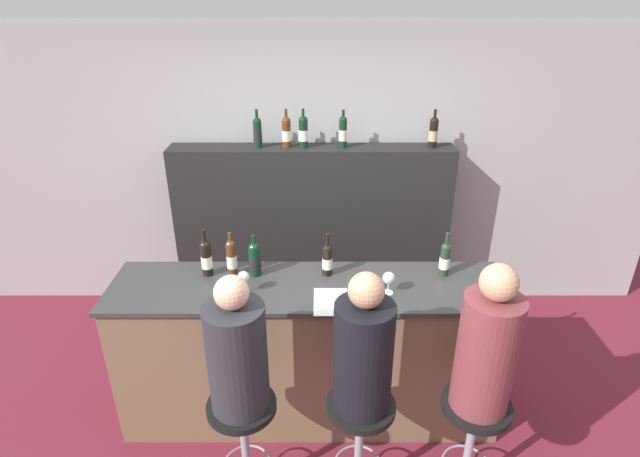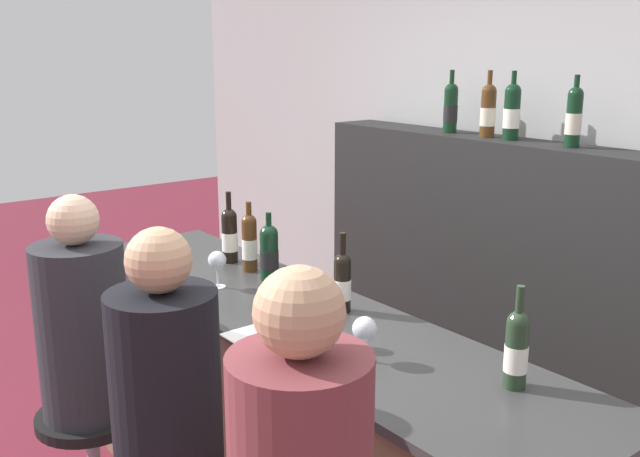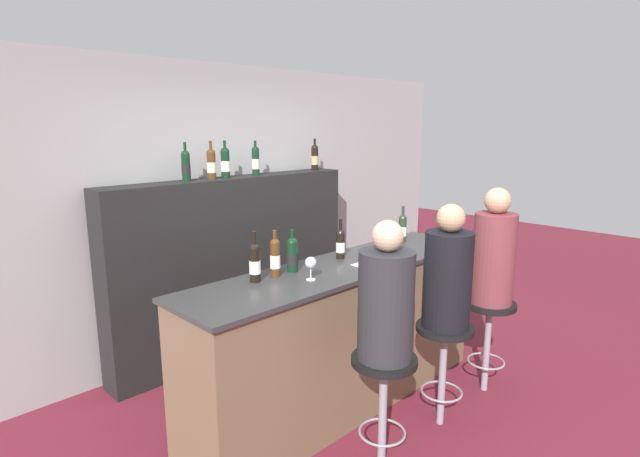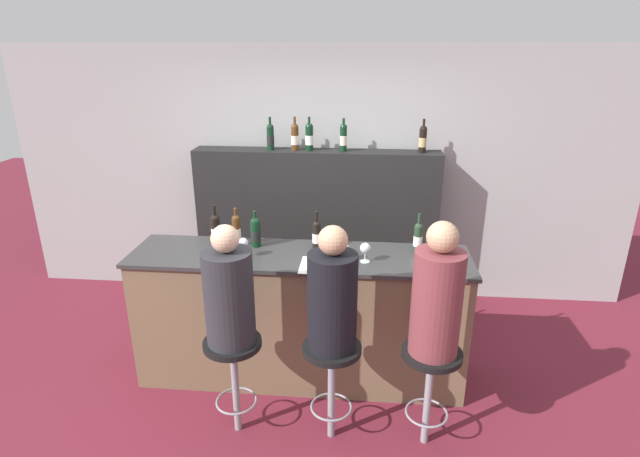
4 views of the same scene
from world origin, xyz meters
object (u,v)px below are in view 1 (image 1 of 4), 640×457
wine_bottle_counter_3 (325,259)px  wine_bottle_backbar_4 (431,132)px  wine_bottle_counter_0 (204,258)px  wine_glass_0 (241,278)px  bar_stool_left (241,424)px  wine_bottle_counter_2 (253,259)px  wine_glass_2 (387,278)px  wine_bottle_backbar_1 (284,132)px  wine_bottle_backbar_2 (301,131)px  bar_stool_middle (358,424)px  wine_bottle_counter_4 (443,258)px  bar_stool_right (471,423)px  guest_seated_left (235,353)px  wine_bottle_backbar_0 (255,132)px  guest_seated_right (485,347)px  wine_glass_1 (363,280)px  wine_bottle_counter_1 (229,257)px  guest_seated_middle (361,352)px  wine_bottle_backbar_3 (340,131)px

wine_bottle_counter_3 → wine_bottle_backbar_4: bearing=53.2°
wine_bottle_counter_0 → wine_glass_0: 0.36m
bar_stool_left → wine_glass_0: bearing=93.8°
wine_bottle_counter_0 → wine_bottle_counter_2: bearing=0.0°
wine_glass_2 → wine_bottle_backbar_1: bearing=116.5°
wine_bottle_counter_3 → wine_bottle_backbar_2: size_ratio=0.94×
wine_glass_2 → bar_stool_middle: wine_glass_2 is taller
wine_bottle_counter_4 → bar_stool_right: 1.03m
wine_bottle_counter_0 → bar_stool_right: 1.92m
bar_stool_right → guest_seated_left: bearing=-180.0°
wine_bottle_counter_3 → wine_bottle_backbar_2: 1.33m
wine_bottle_backbar_0 → guest_seated_right: (1.39, -2.00, -0.62)m
wine_bottle_backbar_2 → wine_bottle_backbar_4: bearing=-0.0°
wine_bottle_counter_4 → wine_glass_1: 0.59m
wine_bottle_counter_2 → wine_glass_2: 0.89m
wine_glass_1 → bar_stool_right: 1.03m
wine_bottle_counter_0 → wine_bottle_counter_1: (0.17, 0.00, 0.00)m
wine_bottle_backbar_0 → bar_stool_middle: size_ratio=0.43×
guest_seated_right → bar_stool_middle: bearing=180.0°
bar_stool_middle → bar_stool_left: bearing=180.0°
wine_bottle_counter_1 → guest_seated_left: bearing=-79.7°
wine_bottle_backbar_2 → wine_bottle_backbar_4: 1.08m
guest_seated_middle → guest_seated_left: bearing=180.0°
wine_bottle_counter_0 → wine_bottle_counter_2: size_ratio=1.13×
wine_bottle_backbar_0 → wine_bottle_backbar_4: same height
wine_bottle_counter_4 → wine_bottle_backbar_1: (-1.11, 1.19, 0.54)m
wine_bottle_counter_0 → guest_seated_middle: 1.27m
wine_bottle_counter_4 → wine_glass_2: bearing=-150.4°
wine_bottle_counter_0 → wine_bottle_counter_2: 0.32m
wine_bottle_counter_3 → bar_stool_right: (0.83, -0.81, -0.63)m
wine_bottle_backbar_4 → wine_bottle_backbar_1: bearing=180.0°
guest_seated_middle → wine_bottle_backbar_0: bearing=110.5°
wine_bottle_backbar_2 → wine_glass_1: (0.42, -1.42, -0.57)m
wine_bottle_backbar_1 → wine_glass_0: bearing=-97.9°
wine_bottle_backbar_2 → bar_stool_middle: 2.35m
wine_bottle_counter_4 → wine_bottle_backbar_2: size_ratio=0.96×
guest_seated_left → wine_bottle_counter_1: bearing=100.3°
wine_bottle_backbar_2 → guest_seated_right: (1.01, -2.00, -0.63)m
wine_bottle_counter_2 → wine_bottle_counter_3: wine_bottle_counter_3 is taller
wine_bottle_backbar_0 → wine_bottle_backbar_2: (0.38, 0.00, 0.01)m
wine_bottle_counter_3 → guest_seated_left: (-0.49, -0.81, -0.12)m
wine_bottle_backbar_2 → wine_glass_1: wine_bottle_backbar_2 is taller
wine_glass_0 → wine_glass_2: 0.90m
wine_bottle_counter_3 → guest_seated_right: (0.83, -0.81, -0.08)m
wine_bottle_backbar_4 → wine_bottle_backbar_2: bearing=180.0°
guest_seated_middle → wine_bottle_backbar_2: bearing=100.4°
wine_bottle_backbar_4 → wine_glass_1: wine_bottle_backbar_4 is taller
wine_bottle_counter_4 → wine_bottle_backbar_3: 1.46m
wine_bottle_backbar_4 → guest_seated_middle: (-0.71, -2.00, -0.65)m
wine_glass_0 → wine_bottle_backbar_0: bearing=91.7°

